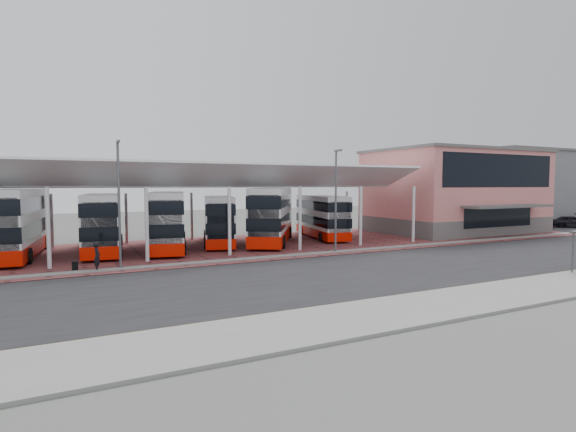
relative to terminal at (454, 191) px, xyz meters
name	(u,v)px	position (x,y,z in m)	size (l,w,h in m)	color
ground	(362,268)	(-23.00, -13.92, -4.66)	(140.00, 140.00, 0.00)	#4E504B
road	(372,270)	(-23.00, -14.92, -4.65)	(120.00, 14.00, 0.02)	black
forecourt	(296,243)	(-21.00, -0.92, -4.63)	(72.00, 16.00, 0.06)	brown
sidewalk	(478,298)	(-23.00, -22.92, -4.59)	(120.00, 4.00, 0.14)	slate
north_kerb	(314,254)	(-23.00, -7.72, -4.59)	(120.00, 0.80, 0.14)	slate
yellow_line_near	(445,290)	(-23.00, -20.92, -4.63)	(120.00, 0.12, 0.01)	gold
yellow_line_far	(441,289)	(-23.00, -20.62, -4.63)	(120.00, 0.12, 0.01)	gold
canopy	(208,180)	(-29.00, 0.01, 1.14)	(37.00, 11.63, 7.07)	silver
terminal	(454,191)	(0.00, 0.00, 0.00)	(18.40, 14.40, 9.25)	#5A5755
warehouse	(519,186)	(25.00, 10.08, 0.50)	(30.50, 20.50, 10.25)	slate
lamp_west	(119,201)	(-37.00, -7.65, -0.30)	(0.16, 0.90, 8.07)	#53555A
lamp_east	(336,198)	(-21.00, -7.65, -0.30)	(0.16, 0.90, 8.07)	#53555A
bus_0	(17,223)	(-43.22, 1.02, -2.12)	(4.07, 12.35, 5.00)	silver
bus_1	(103,223)	(-37.33, 0.78, -2.32)	(3.84, 11.33, 4.58)	silver
bus_2	(168,221)	(-32.43, 0.15, -2.26)	(5.19, 11.71, 4.70)	silver
bus_3	(218,220)	(-27.70, 1.25, -2.48)	(5.13, 10.60, 4.26)	silver
bus_4	(272,216)	(-23.02, -0.04, -2.11)	(8.65, 11.83, 5.00)	silver
bus_5	(322,217)	(-16.95, 1.24, -2.51)	(4.42, 10.47, 4.21)	silver
pedestrian	(97,257)	(-38.35, -7.60, -3.72)	(0.64, 0.42, 1.77)	black
suitcase	(75,266)	(-39.59, -7.04, -4.29)	(0.36, 0.25, 0.61)	black
carpark_car_a	(571,221)	(15.94, -3.81, -3.83)	(1.76, 4.39, 1.49)	black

